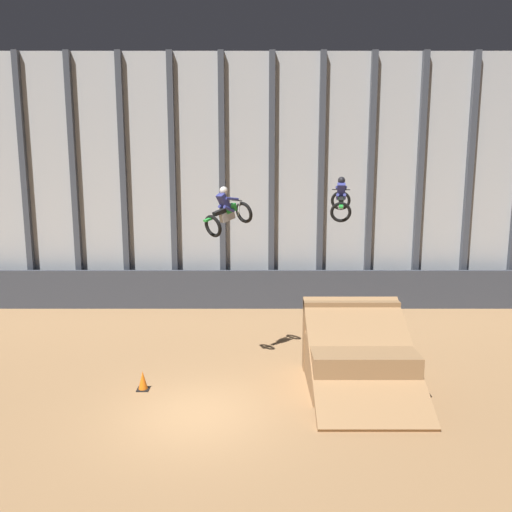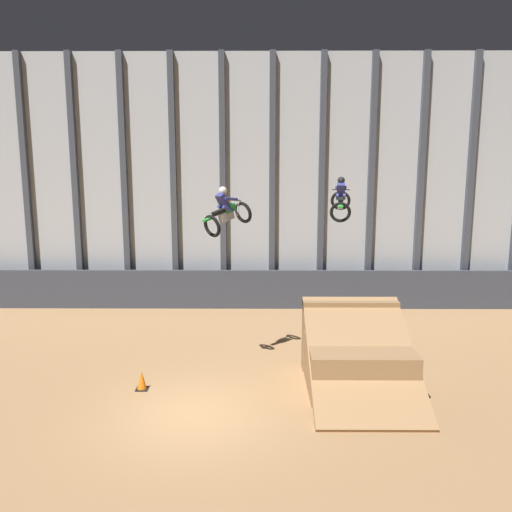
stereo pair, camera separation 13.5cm
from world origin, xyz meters
name	(u,v)px [view 2 (the right image)]	position (x,y,z in m)	size (l,w,h in m)	color
ground_plane	(195,415)	(0.00, 0.00, 0.00)	(60.00, 60.00, 0.00)	#9E754C
arena_back_wall	(223,183)	(0.00, 11.51, 5.96)	(32.00, 0.40, 11.92)	#ADB2B7
lower_barrier	(223,289)	(0.00, 10.68, 0.93)	(31.36, 0.20, 1.86)	#383D47
dirt_ramp	(356,357)	(4.71, 2.10, 0.86)	(3.10, 4.44, 2.50)	#966F48
rider_bike_left_air	(226,212)	(0.68, 3.39, 5.19)	(1.67, 1.69, 1.61)	black
rider_bike_right_air	(341,200)	(4.63, 5.36, 5.47)	(0.98, 1.89, 1.61)	black
traffic_cone_near_ramp	(142,380)	(-1.80, 1.62, 0.28)	(0.36, 0.36, 0.58)	black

